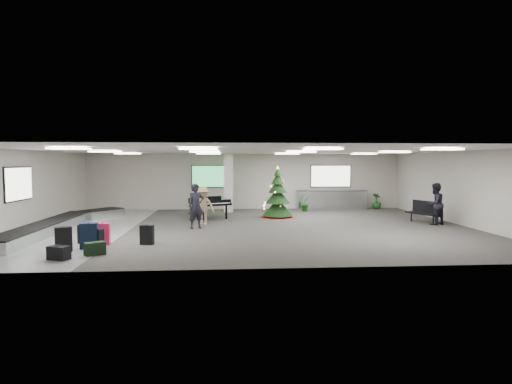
{
  "coord_description": "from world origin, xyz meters",
  "views": [
    {
      "loc": [
        -1.15,
        -17.71,
        2.72
      ],
      "look_at": [
        0.18,
        1.0,
        1.4
      ],
      "focal_mm": 30.0,
      "sensor_mm": 36.0,
      "label": 1
    }
  ],
  "objects": [
    {
      "name": "grand_piano",
      "position": [
        -1.93,
        3.0,
        0.8
      ],
      "size": [
        2.16,
        2.4,
        1.13
      ],
      "rotation": [
        0.0,
        0.0,
        0.41
      ],
      "color": "black",
      "rests_on": "ground"
    },
    {
      "name": "green_duffel",
      "position": [
        -4.98,
        -5.05,
        0.19
      ],
      "size": [
        0.63,
        0.56,
        0.4
      ],
      "rotation": [
        0.0,
        0.0,
        0.6
      ],
      "color": "black",
      "rests_on": "ground"
    },
    {
      "name": "suitcase_3",
      "position": [
        -3.75,
        -3.51,
        0.32
      ],
      "size": [
        0.46,
        0.3,
        0.67
      ],
      "rotation": [
        0.0,
        0.0,
        -0.16
      ],
      "color": "black",
      "rests_on": "ground"
    },
    {
      "name": "potted_plant_left",
      "position": [
        3.25,
        5.54,
        0.45
      ],
      "size": [
        0.64,
        0.63,
        0.91
      ],
      "primitive_type": "imported",
      "rotation": [
        0.0,
        0.0,
        0.74
      ],
      "color": "#133B16",
      "rests_on": "ground"
    },
    {
      "name": "bench",
      "position": [
        7.69,
        0.64,
        0.56
      ],
      "size": [
        1.08,
        1.65,
        0.99
      ],
      "rotation": [
        0.0,
        0.0,
        0.37
      ],
      "color": "black",
      "rests_on": "ground"
    },
    {
      "name": "navy_suitcase",
      "position": [
        -5.43,
        -4.1,
        0.41
      ],
      "size": [
        0.56,
        0.37,
        0.84
      ],
      "rotation": [
        0.0,
        0.0,
        0.12
      ],
      "color": "black",
      "rests_on": "ground"
    },
    {
      "name": "service_counter",
      "position": [
        5.0,
        6.65,
        0.55
      ],
      "size": [
        4.05,
        0.65,
        1.08
      ],
      "color": "silver",
      "rests_on": "ground"
    },
    {
      "name": "pink_suitcase",
      "position": [
        -5.19,
        -3.49,
        0.36
      ],
      "size": [
        0.48,
        0.29,
        0.74
      ],
      "rotation": [
        0.0,
        0.0,
        0.07
      ],
      "color": "#E61E52",
      "rests_on": "ground"
    },
    {
      "name": "black_duffel",
      "position": [
        -5.79,
        -5.61,
        0.19
      ],
      "size": [
        0.67,
        0.53,
        0.4
      ],
      "rotation": [
        0.0,
        0.0,
        -0.41
      ],
      "color": "black",
      "rests_on": "ground"
    },
    {
      "name": "ground",
      "position": [
        0.0,
        0.0,
        0.0
      ],
      "size": [
        18.0,
        18.0,
        0.0
      ],
      "primitive_type": "plane",
      "color": "#373532",
      "rests_on": "ground"
    },
    {
      "name": "traveler_a",
      "position": [
        -2.36,
        -0.18,
        0.92
      ],
      "size": [
        0.79,
        0.67,
        1.84
      ],
      "primitive_type": "imported",
      "rotation": [
        0.0,
        0.0,
        0.4
      ],
      "color": "black",
      "rests_on": "ground"
    },
    {
      "name": "christmas_tree",
      "position": [
        1.4,
        3.04,
        0.87
      ],
      "size": [
        1.79,
        1.79,
        2.55
      ],
      "color": "maroon",
      "rests_on": "ground"
    },
    {
      "name": "traveler_bench",
      "position": [
        7.9,
        0.11,
        0.91
      ],
      "size": [
        1.09,
        1.0,
        1.82
      ],
      "primitive_type": "imported",
      "rotation": [
        0.0,
        0.0,
        3.59
      ],
      "color": "black",
      "rests_on": "ground"
    },
    {
      "name": "suitcase_1",
      "position": [
        -5.22,
        -4.02,
        0.31
      ],
      "size": [
        0.46,
        0.39,
        0.64
      ],
      "rotation": [
        0.0,
        0.0,
        -0.53
      ],
      "color": "black",
      "rests_on": "ground"
    },
    {
      "name": "suitcase_0",
      "position": [
        -6.07,
        -4.49,
        0.38
      ],
      "size": [
        0.55,
        0.44,
        0.78
      ],
      "rotation": [
        0.0,
        0.0,
        0.4
      ],
      "color": "black",
      "rests_on": "ground"
    },
    {
      "name": "baggage_carousel",
      "position": [
        -7.84,
        -0.08,
        0.21
      ],
      "size": [
        2.28,
        9.71,
        0.43
      ],
      "color": "silver",
      "rests_on": "ground"
    },
    {
      "name": "suitcase_8",
      "position": [
        -5.91,
        -3.1,
        0.31
      ],
      "size": [
        0.46,
        0.34,
        0.63
      ],
      "rotation": [
        0.0,
        0.0,
        0.27
      ],
      "color": "black",
      "rests_on": "ground"
    },
    {
      "name": "traveler_b",
      "position": [
        -2.13,
        0.83,
        0.83
      ],
      "size": [
        1.22,
        0.93,
        1.67
      ],
      "primitive_type": "imported",
      "rotation": [
        0.0,
        0.0,
        -0.32
      ],
      "color": "#93795B",
      "rests_on": "ground"
    },
    {
      "name": "potted_plant_right",
      "position": [
        7.61,
        6.46,
        0.46
      ],
      "size": [
        0.72,
        0.72,
        0.92
      ],
      "primitive_type": "imported",
      "rotation": [
        0.0,
        0.0,
        2.21
      ],
      "color": "#133B16",
      "rests_on": "ground"
    },
    {
      "name": "room_envelope",
      "position": [
        -0.38,
        0.67,
        2.33
      ],
      "size": [
        18.02,
        14.02,
        3.21
      ],
      "color": "#B6AFA6",
      "rests_on": "ground"
    }
  ]
}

